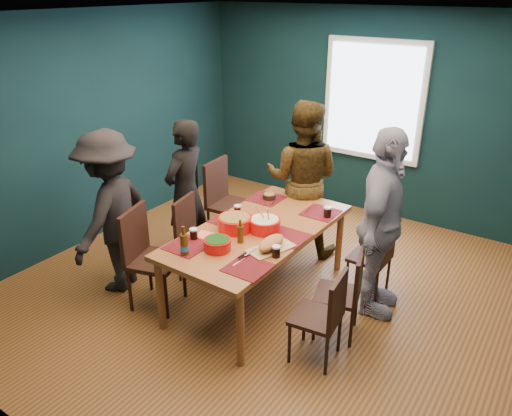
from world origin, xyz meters
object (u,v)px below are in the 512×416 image
Objects in this scene: chair_right_far at (378,253)px; bowl_dumpling at (265,224)px; person_near_left at (111,213)px; chair_right_mid at (347,288)px; bowl_salad at (235,223)px; dining_table at (258,235)px; bowl_herbs at (217,244)px; chair_left_mid at (193,232)px; chair_left_near at (146,250)px; person_far_left at (186,192)px; person_back at (302,179)px; chair_left_far at (224,196)px; person_right at (381,225)px; cutting_board at (271,244)px; chair_right_near at (326,312)px.

chair_right_far is 1.19m from bowl_dumpling.
chair_right_mid is at bearing 88.51° from person_near_left.
bowl_dumpling is (0.25, 0.14, -0.00)m from bowl_salad.
bowl_herbs is at bearing -95.80° from dining_table.
chair_left_near reaches higher than chair_left_mid.
person_far_left is at bearing 170.96° from dining_table.
person_back reaches higher than bowl_salad.
bowl_dumpling is 1.23× the size of bowl_herbs.
person_near_left reaches higher than chair_left_far.
chair_right_mid is at bearing 2.87° from chair_left_near.
person_right is (0.09, -0.25, 0.44)m from chair_right_far.
chair_left_far is 1.88× the size of cutting_board.
person_back is (-1.13, 1.61, 0.41)m from chair_right_near.
dining_table is 1.21× the size of person_near_left.
person_right is (1.06, 0.45, 0.22)m from dining_table.
chair_left_far is 0.57× the size of person_right.
chair_left_mid is 1.07× the size of chair_right_mid.
dining_table is 2.43× the size of chair_right_near.
bowl_dumpling is (0.22, -1.12, -0.06)m from person_back.
bowl_herbs reaches higher than chair_right_near.
chair_left_far reaches higher than cutting_board.
bowl_herbs reaches higher than dining_table.
person_back is 1.26m from bowl_salad.
bowl_herbs is (0.11, -0.41, -0.02)m from bowl_salad.
person_right reaches higher than chair_right_near.
person_back is 7.34× the size of bowl_herbs.
person_back is at bearing 160.07° from chair_right_far.
chair_left_mid is 1.96m from person_right.
person_far_left is (-2.09, 0.28, 0.33)m from chair_right_mid.
person_far_left reaches higher than chair_left_mid.
person_far_left is at bearing 129.34° from chair_left_mid.
bowl_herbs is (-1.06, -0.48, 0.34)m from chair_right_mid.
chair_left_far is 1.23× the size of chair_right_mid.
chair_right_far is 1.26m from person_back.
dining_table is 1.24× the size of person_far_left.
bowl_herbs is at bearing 176.64° from chair_right_near.
chair_right_mid is 0.51× the size of person_far_left.
cutting_board is (1.17, 0.41, 0.24)m from chair_left_near.
chair_right_near reaches higher than dining_table.
chair_right_near is at bearing 69.06° from person_far_left.
cutting_board reaches higher than chair_right_far.
chair_left_far is 3.44× the size of bowl_dumpling.
chair_right_far is 0.46× the size of person_back.
chair_right_near is 2.56× the size of bowl_salad.
chair_left_near is 0.90m from bowl_salad.
person_near_left is at bearing -152.67° from dining_table.
cutting_board is at bearing 34.20° from bowl_herbs.
bowl_herbs is (-1.06, -0.06, 0.34)m from chair_right_near.
bowl_salad is at bearing -150.32° from bowl_dumpling.
cutting_board is at bearing 156.19° from chair_right_near.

